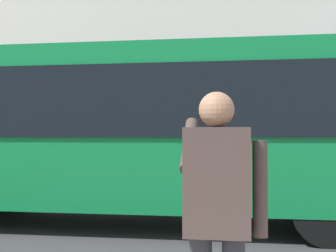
# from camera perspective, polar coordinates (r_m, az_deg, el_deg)

# --- Properties ---
(ground_plane) EXTENTS (60.00, 60.00, 0.00)m
(ground_plane) POSITION_cam_1_polar(r_m,az_deg,el_deg) (7.64, 7.94, -13.21)
(ground_plane) COLOR #38383A
(building_facade_far) EXTENTS (28.00, 1.55, 12.00)m
(building_facade_far) POSITION_cam_1_polar(r_m,az_deg,el_deg) (14.94, 7.89, 15.90)
(building_facade_far) COLOR beige
(building_facade_far) RESTS_ON ground_plane
(red_bus) EXTENTS (9.05, 2.54, 3.08)m
(red_bus) POSITION_cam_1_polar(r_m,az_deg,el_deg) (7.34, -4.57, -0.48)
(red_bus) COLOR #0F7238
(red_bus) RESTS_ON ground_plane
(pedestrian_photographer) EXTENTS (0.53, 0.52, 1.70)m
(pedestrian_photographer) POSITION_cam_1_polar(r_m,az_deg,el_deg) (2.56, 6.93, -11.19)
(pedestrian_photographer) COLOR #2D2D33
(pedestrian_photographer) RESTS_ON sidewalk_curb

